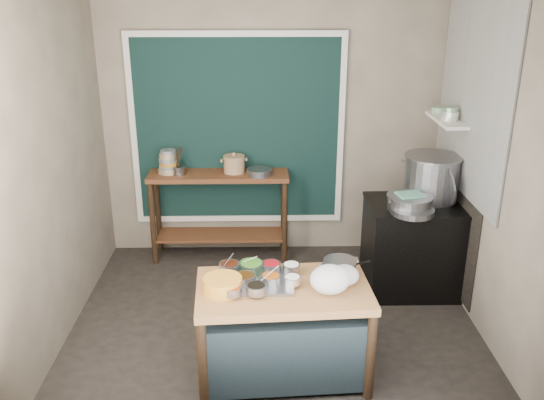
{
  "coord_description": "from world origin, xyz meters",
  "views": [
    {
      "loc": [
        -0.1,
        -4.39,
        2.8
      ],
      "look_at": [
        -0.01,
        0.25,
        1.04
      ],
      "focal_mm": 38.0,
      "sensor_mm": 36.0,
      "label": 1
    }
  ],
  "objects_px": {
    "condiment_tray": "(255,282)",
    "yellow_basin": "(223,285)",
    "utensil_cup": "(179,170)",
    "saucepan": "(340,269)",
    "stove_block": "(414,248)",
    "stock_pot": "(432,177)",
    "prep_table": "(283,331)",
    "steamer": "(410,203)",
    "back_counter": "(220,216)",
    "ceramic_crock": "(234,165)"
  },
  "relations": [
    {
      "from": "saucepan",
      "to": "stock_pot",
      "type": "distance_m",
      "value": 1.67
    },
    {
      "from": "stove_block",
      "to": "yellow_basin",
      "type": "height_order",
      "value": "yellow_basin"
    },
    {
      "from": "utensil_cup",
      "to": "condiment_tray",
      "type": "bearing_deg",
      "value": -67.69
    },
    {
      "from": "condiment_tray",
      "to": "yellow_basin",
      "type": "distance_m",
      "value": 0.26
    },
    {
      "from": "back_counter",
      "to": "ceramic_crock",
      "type": "relative_size",
      "value": 6.16
    },
    {
      "from": "prep_table",
      "to": "utensil_cup",
      "type": "bearing_deg",
      "value": 112.92
    },
    {
      "from": "condiment_tray",
      "to": "yellow_basin",
      "type": "height_order",
      "value": "yellow_basin"
    },
    {
      "from": "condiment_tray",
      "to": "utensil_cup",
      "type": "xyz_separation_m",
      "value": [
        -0.8,
        1.95,
        0.23
      ]
    },
    {
      "from": "steamer",
      "to": "stove_block",
      "type": "bearing_deg",
      "value": 50.25
    },
    {
      "from": "condiment_tray",
      "to": "utensil_cup",
      "type": "relative_size",
      "value": 3.8
    },
    {
      "from": "saucepan",
      "to": "steamer",
      "type": "distance_m",
      "value": 1.27
    },
    {
      "from": "prep_table",
      "to": "steamer",
      "type": "relative_size",
      "value": 2.96
    },
    {
      "from": "stove_block",
      "to": "yellow_basin",
      "type": "relative_size",
      "value": 3.23
    },
    {
      "from": "back_counter",
      "to": "steamer",
      "type": "height_order",
      "value": "steamer"
    },
    {
      "from": "stock_pot",
      "to": "condiment_tray",
      "type": "bearing_deg",
      "value": -140.1
    },
    {
      "from": "condiment_tray",
      "to": "stock_pot",
      "type": "distance_m",
      "value": 2.17
    },
    {
      "from": "back_counter",
      "to": "yellow_basin",
      "type": "height_order",
      "value": "back_counter"
    },
    {
      "from": "saucepan",
      "to": "condiment_tray",
      "type": "bearing_deg",
      "value": 167.34
    },
    {
      "from": "stove_block",
      "to": "steamer",
      "type": "relative_size",
      "value": 2.13
    },
    {
      "from": "condiment_tray",
      "to": "steamer",
      "type": "xyz_separation_m",
      "value": [
        1.38,
        1.09,
        0.19
      ]
    },
    {
      "from": "prep_table",
      "to": "condiment_tray",
      "type": "bearing_deg",
      "value": 160.2
    },
    {
      "from": "stove_block",
      "to": "steamer",
      "type": "distance_m",
      "value": 0.56
    },
    {
      "from": "yellow_basin",
      "to": "steamer",
      "type": "relative_size",
      "value": 0.66
    },
    {
      "from": "stock_pot",
      "to": "stove_block",
      "type": "bearing_deg",
      "value": -136.91
    },
    {
      "from": "condiment_tray",
      "to": "prep_table",
      "type": "bearing_deg",
      "value": -16.22
    },
    {
      "from": "back_counter",
      "to": "stove_block",
      "type": "distance_m",
      "value": 2.04
    },
    {
      "from": "condiment_tray",
      "to": "saucepan",
      "type": "relative_size",
      "value": 2.19
    },
    {
      "from": "prep_table",
      "to": "utensil_cup",
      "type": "distance_m",
      "value": 2.33
    },
    {
      "from": "yellow_basin",
      "to": "utensil_cup",
      "type": "bearing_deg",
      "value": 105.41
    },
    {
      "from": "yellow_basin",
      "to": "utensil_cup",
      "type": "distance_m",
      "value": 2.15
    },
    {
      "from": "back_counter",
      "to": "condiment_tray",
      "type": "height_order",
      "value": "back_counter"
    },
    {
      "from": "saucepan",
      "to": "ceramic_crock",
      "type": "height_order",
      "value": "ceramic_crock"
    },
    {
      "from": "ceramic_crock",
      "to": "back_counter",
      "type": "bearing_deg",
      "value": -170.14
    },
    {
      "from": "utensil_cup",
      "to": "ceramic_crock",
      "type": "relative_size",
      "value": 0.62
    },
    {
      "from": "back_counter",
      "to": "utensil_cup",
      "type": "bearing_deg",
      "value": -176.83
    },
    {
      "from": "utensil_cup",
      "to": "ceramic_crock",
      "type": "height_order",
      "value": "ceramic_crock"
    },
    {
      "from": "prep_table",
      "to": "ceramic_crock",
      "type": "xyz_separation_m",
      "value": [
        -0.44,
        2.06,
        0.65
      ]
    },
    {
      "from": "saucepan",
      "to": "utensil_cup",
      "type": "height_order",
      "value": "utensil_cup"
    },
    {
      "from": "saucepan",
      "to": "utensil_cup",
      "type": "distance_m",
      "value": 2.36
    },
    {
      "from": "stove_block",
      "to": "utensil_cup",
      "type": "height_order",
      "value": "utensil_cup"
    },
    {
      "from": "stove_block",
      "to": "stock_pot",
      "type": "height_order",
      "value": "stock_pot"
    },
    {
      "from": "utensil_cup",
      "to": "back_counter",
      "type": "bearing_deg",
      "value": 3.17
    },
    {
      "from": "prep_table",
      "to": "steamer",
      "type": "bearing_deg",
      "value": 40.8
    },
    {
      "from": "back_counter",
      "to": "saucepan",
      "type": "xyz_separation_m",
      "value": [
        1.02,
        -1.89,
        0.34
      ]
    },
    {
      "from": "condiment_tray",
      "to": "stock_pot",
      "type": "relative_size",
      "value": 1.02
    },
    {
      "from": "yellow_basin",
      "to": "ceramic_crock",
      "type": "distance_m",
      "value": 2.13
    },
    {
      "from": "back_counter",
      "to": "stove_block",
      "type": "relative_size",
      "value": 1.61
    },
    {
      "from": "stove_block",
      "to": "condiment_tray",
      "type": "xyz_separation_m",
      "value": [
        -1.5,
        -1.24,
        0.34
      ]
    },
    {
      "from": "prep_table",
      "to": "utensil_cup",
      "type": "xyz_separation_m",
      "value": [
        -1.0,
        2.01,
        0.62
      ]
    },
    {
      "from": "prep_table",
      "to": "saucepan",
      "type": "xyz_separation_m",
      "value": [
        0.42,
        0.14,
        0.44
      ]
    }
  ]
}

